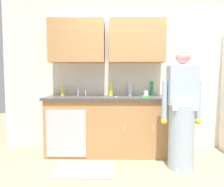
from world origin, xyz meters
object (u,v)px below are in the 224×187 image
(bottle_soap, at_px, (130,89))
(knife_on_counter, at_px, (116,97))
(bottle_water_tall, at_px, (152,88))
(sink, at_px, (79,97))
(person_at_sink, at_px, (182,118))
(sponge, at_px, (145,97))
(bottle_cleaner_spray, at_px, (111,89))
(cup_by_sink, at_px, (146,93))
(bottle_water_short, at_px, (63,90))

(bottle_soap, relative_size, knife_on_counter, 0.93)
(bottle_water_tall, distance_m, bottle_soap, 0.38)
(bottle_water_tall, xyz_separation_m, knife_on_counter, (-0.61, -0.34, -0.12))
(bottle_soap, bearing_deg, sink, -166.56)
(person_at_sink, distance_m, sponge, 0.63)
(bottle_water_tall, distance_m, bottle_cleaner_spray, 0.71)
(person_at_sink, distance_m, knife_on_counter, 1.01)
(sink, relative_size, person_at_sink, 0.31)
(sink, height_order, sponge, sink)
(bottle_cleaner_spray, distance_m, sponge, 0.66)
(bottle_water_tall, bearing_deg, sponge, -113.43)
(bottle_cleaner_spray, bearing_deg, sponge, -34.53)
(cup_by_sink, bearing_deg, sink, -173.50)
(cup_by_sink, bearing_deg, bottle_cleaner_spray, 175.62)
(bottle_water_short, bearing_deg, sponge, -15.72)
(bottle_soap, height_order, cup_by_sink, bottle_soap)
(cup_by_sink, distance_m, knife_on_counter, 0.57)
(sink, height_order, knife_on_counter, sink)
(bottle_water_tall, relative_size, bottle_soap, 1.11)
(bottle_cleaner_spray, bearing_deg, bottle_water_tall, 2.48)
(bottle_cleaner_spray, xyz_separation_m, bottle_water_short, (-0.84, 0.02, -0.02))
(sink, xyz_separation_m, knife_on_counter, (0.62, -0.14, 0.02))
(cup_by_sink, bearing_deg, person_at_sink, -61.01)
(cup_by_sink, bearing_deg, sponge, -100.59)
(sink, relative_size, bottle_cleaner_spray, 2.22)
(bottle_water_tall, height_order, bottle_cleaner_spray, bottle_water_tall)
(sink, bearing_deg, knife_on_counter, -12.54)
(bottle_water_tall, bearing_deg, knife_on_counter, -150.97)
(bottle_cleaner_spray, xyz_separation_m, knife_on_counter, (0.10, -0.31, -0.11))
(bottle_cleaner_spray, height_order, cup_by_sink, bottle_cleaner_spray)
(sink, distance_m, bottle_water_short, 0.39)
(bottle_water_tall, bearing_deg, bottle_soap, -179.94)
(sink, relative_size, knife_on_counter, 2.08)
(sink, height_order, cup_by_sink, sink)
(sink, relative_size, bottle_water_tall, 2.02)
(person_at_sink, distance_m, cup_by_sink, 0.84)
(sink, distance_m, knife_on_counter, 0.63)
(person_at_sink, xyz_separation_m, bottle_cleaner_spray, (-0.98, 0.74, 0.36))
(person_at_sink, xyz_separation_m, bottle_soap, (-0.65, 0.77, 0.36))
(bottle_soap, xyz_separation_m, sponge, (0.20, -0.40, -0.10))
(person_at_sink, distance_m, bottle_water_short, 2.00)
(knife_on_counter, bearing_deg, bottle_cleaner_spray, -155.69)
(bottle_cleaner_spray, bearing_deg, bottle_water_short, 178.83)
(cup_by_sink, xyz_separation_m, sponge, (-0.06, -0.32, -0.03))
(person_at_sink, bearing_deg, bottle_cleaner_spray, 143.14)
(bottle_water_tall, relative_size, bottle_cleaner_spray, 1.10)
(sink, distance_m, bottle_cleaner_spray, 0.56)
(bottle_soap, bearing_deg, person_at_sink, -49.79)
(knife_on_counter, bearing_deg, cup_by_sink, 124.72)
(bottle_soap, relative_size, cup_by_sink, 2.49)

